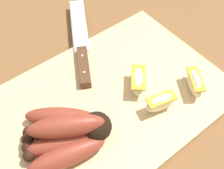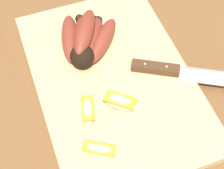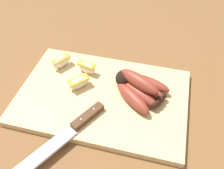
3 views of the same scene
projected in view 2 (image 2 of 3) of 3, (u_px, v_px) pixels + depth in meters
name	position (u px, v px, depth m)	size (l,w,h in m)	color
ground_plane	(105.00, 78.00, 0.78)	(6.00, 6.00, 0.00)	brown
cutting_board	(113.00, 80.00, 0.76)	(0.48, 0.32, 0.02)	#DBBC84
banana_bunch	(86.00, 39.00, 0.78)	(0.16, 0.16, 0.07)	black
chefs_knife	(178.00, 72.00, 0.75)	(0.16, 0.26, 0.02)	silver
apple_wedge_near	(121.00, 102.00, 0.70)	(0.06, 0.07, 0.04)	#F4E5C1
apple_wedge_middle	(88.00, 111.00, 0.68)	(0.06, 0.04, 0.04)	#F4E5C1
apple_wedge_far	(99.00, 151.00, 0.64)	(0.05, 0.07, 0.04)	#F4E5C1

